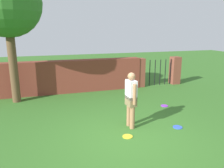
% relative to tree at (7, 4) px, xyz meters
% --- Properties ---
extents(ground_plane, '(40.00, 40.00, 0.00)m').
position_rel_tree_xyz_m(ground_plane, '(3.07, -4.20, -3.66)').
color(ground_plane, '#336623').
extents(brick_wall, '(7.82, 0.50, 1.45)m').
position_rel_tree_xyz_m(brick_wall, '(1.57, 0.75, -2.94)').
color(brick_wall, brown).
rests_on(brick_wall, ground).
extents(tree, '(2.47, 2.47, 4.94)m').
position_rel_tree_xyz_m(tree, '(0.00, 0.00, 0.00)').
color(tree, brown).
rests_on(tree, ground).
extents(person, '(0.24, 0.54, 1.62)m').
position_rel_tree_xyz_m(person, '(3.39, -3.52, -2.76)').
color(person, '#9E704C').
rests_on(person, ground).
extents(fence_gate, '(2.45, 0.44, 1.40)m').
position_rel_tree_xyz_m(fence_gate, '(6.59, 0.75, -2.96)').
color(fence_gate, brown).
rests_on(fence_gate, ground).
extents(frisbee_yellow, '(0.27, 0.27, 0.02)m').
position_rel_tree_xyz_m(frisbee_yellow, '(3.09, -4.07, -3.65)').
color(frisbee_yellow, yellow).
rests_on(frisbee_yellow, ground).
extents(frisbee_purple, '(0.27, 0.27, 0.02)m').
position_rel_tree_xyz_m(frisbee_purple, '(5.28, -2.21, -3.65)').
color(frisbee_purple, purple).
rests_on(frisbee_purple, ground).
extents(frisbee_blue, '(0.27, 0.27, 0.02)m').
position_rel_tree_xyz_m(frisbee_blue, '(4.69, -3.97, -3.65)').
color(frisbee_blue, blue).
rests_on(frisbee_blue, ground).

